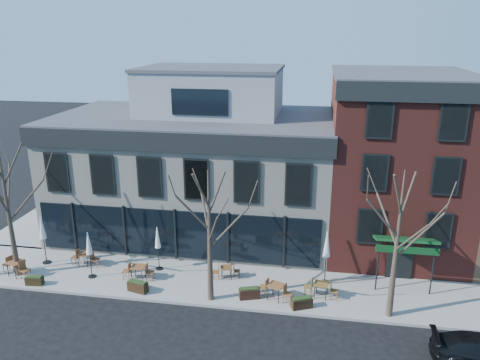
# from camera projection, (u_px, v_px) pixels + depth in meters

# --- Properties ---
(ground) EXTENTS (120.00, 120.00, 0.00)m
(ground) POSITION_uv_depth(u_px,v_px,m) (177.00, 262.00, 28.63)
(ground) COLOR black
(ground) RESTS_ON ground
(sidewalk_front) EXTENTS (33.50, 4.70, 0.15)m
(sidewalk_front) POSITION_uv_depth(u_px,v_px,m) (222.00, 283.00, 26.09)
(sidewalk_front) COLOR gray
(sidewalk_front) RESTS_ON ground
(sidewalk_side) EXTENTS (4.50, 12.00, 0.15)m
(sidewalk_side) POSITION_uv_depth(u_px,v_px,m) (59.00, 213.00, 35.98)
(sidewalk_side) COLOR gray
(sidewalk_side) RESTS_ON ground
(corner_building) EXTENTS (18.39, 10.39, 11.10)m
(corner_building) POSITION_uv_depth(u_px,v_px,m) (197.00, 165.00, 31.93)
(corner_building) COLOR beige
(corner_building) RESTS_ON ground
(red_brick_building) EXTENTS (8.20, 11.78, 11.18)m
(red_brick_building) POSITION_uv_depth(u_px,v_px,m) (394.00, 161.00, 29.56)
(red_brick_building) COLOR maroon
(red_brick_building) RESTS_ON ground
(tree_corner) EXTENTS (3.93, 3.98, 7.92)m
(tree_corner) POSITION_uv_depth(u_px,v_px,m) (8.00, 208.00, 25.63)
(tree_corner) COLOR #382B21
(tree_corner) RESTS_ON sidewalk_front
(tree_mid) EXTENTS (3.50, 3.55, 7.04)m
(tree_mid) POSITION_uv_depth(u_px,v_px,m) (210.00, 235.00, 23.34)
(tree_mid) COLOR #382B21
(tree_mid) RESTS_ON sidewalk_front
(tree_right) EXTENTS (3.72, 3.77, 7.48)m
(tree_right) POSITION_uv_depth(u_px,v_px,m) (397.00, 244.00, 21.87)
(tree_right) COLOR #382B21
(tree_right) RESTS_ON sidewalk_front
(cafe_set_0) EXTENTS (2.05, 1.14, 1.06)m
(cafe_set_0) POSITION_uv_depth(u_px,v_px,m) (16.00, 267.00, 26.65)
(cafe_set_0) COLOR brown
(cafe_set_0) RESTS_ON sidewalk_front
(cafe_set_1) EXTENTS (1.81, 0.77, 0.94)m
(cafe_set_1) POSITION_uv_depth(u_px,v_px,m) (85.00, 258.00, 27.78)
(cafe_set_1) COLOR brown
(cafe_set_1) RESTS_ON sidewalk_front
(cafe_set_2) EXTENTS (1.85, 0.77, 0.97)m
(cafe_set_2) POSITION_uv_depth(u_px,v_px,m) (138.00, 271.00, 26.24)
(cafe_set_2) COLOR brown
(cafe_set_2) RESTS_ON sidewalk_front
(cafe_set_3) EXTENTS (1.64, 0.79, 0.84)m
(cafe_set_3) POSITION_uv_depth(u_px,v_px,m) (226.00, 271.00, 26.38)
(cafe_set_3) COLOR brown
(cafe_set_3) RESTS_ON sidewalk_front
(cafe_set_4) EXTENTS (1.95, 1.12, 1.01)m
(cafe_set_4) POSITION_uv_depth(u_px,v_px,m) (276.00, 290.00, 24.31)
(cafe_set_4) COLOR brown
(cafe_set_4) RESTS_ON sidewalk_front
(cafe_set_5) EXTENTS (1.87, 0.84, 0.96)m
(cafe_set_5) POSITION_uv_depth(u_px,v_px,m) (321.00, 288.00, 24.50)
(cafe_set_5) COLOR brown
(cafe_set_5) RESTS_ON sidewalk_front
(umbrella_0) EXTENTS (0.49, 0.49, 3.07)m
(umbrella_0) POSITION_uv_depth(u_px,v_px,m) (42.00, 230.00, 27.56)
(umbrella_0) COLOR black
(umbrella_0) RESTS_ON sidewalk_front
(umbrella_1) EXTENTS (0.44, 0.44, 2.77)m
(umbrella_1) POSITION_uv_depth(u_px,v_px,m) (89.00, 246.00, 26.03)
(umbrella_1) COLOR black
(umbrella_1) RESTS_ON sidewalk_front
(umbrella_2) EXTENTS (0.43, 0.43, 2.68)m
(umbrella_2) POSITION_uv_depth(u_px,v_px,m) (158.00, 240.00, 26.91)
(umbrella_2) COLOR black
(umbrella_2) RESTS_ON sidewalk_front
(umbrella_4) EXTENTS (0.50, 0.50, 3.11)m
(umbrella_4) POSITION_uv_depth(u_px,v_px,m) (327.00, 247.00, 25.33)
(umbrella_4) COLOR black
(umbrella_4) RESTS_ON sidewalk_front
(planter_0) EXTENTS (0.97, 0.46, 0.53)m
(planter_0) POSITION_uv_depth(u_px,v_px,m) (35.00, 280.00, 25.74)
(planter_0) COLOR black
(planter_0) RESTS_ON sidewalk_front
(planter_1) EXTENTS (1.17, 0.69, 0.61)m
(planter_1) POSITION_uv_depth(u_px,v_px,m) (138.00, 286.00, 25.07)
(planter_1) COLOR black
(planter_1) RESTS_ON sidewalk_front
(planter_2) EXTENTS (1.15, 0.74, 0.60)m
(planter_2) POSITION_uv_depth(u_px,v_px,m) (249.00, 293.00, 24.44)
(planter_2) COLOR black
(planter_2) RESTS_ON sidewalk_front
(planter_3) EXTENTS (1.14, 0.81, 0.59)m
(planter_3) POSITION_uv_depth(u_px,v_px,m) (302.00, 303.00, 23.58)
(planter_3) COLOR black
(planter_3) RESTS_ON sidewalk_front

